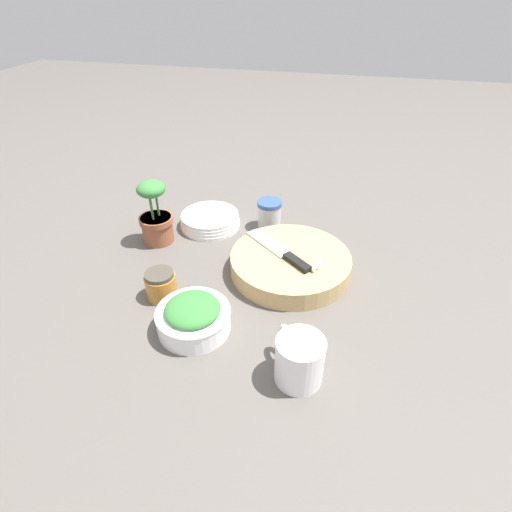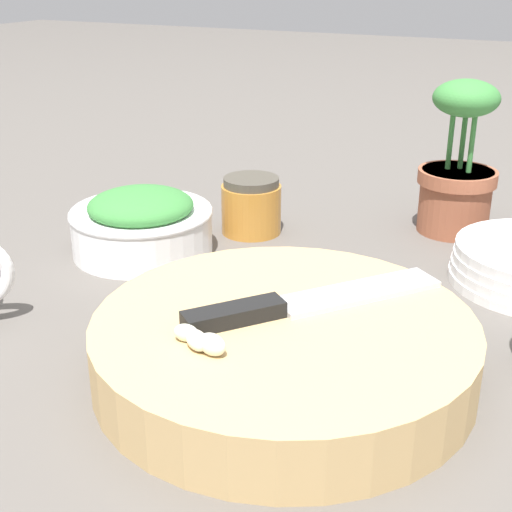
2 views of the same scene
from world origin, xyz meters
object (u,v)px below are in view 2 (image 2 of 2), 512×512
Objects in this scene: cutting_board at (284,347)px; garlic_cloves at (200,340)px; chef_knife at (300,303)px; herb_bowl at (142,223)px; potted_herb at (458,171)px; honey_jar at (251,206)px.

cutting_board is 0.08m from garlic_cloves.
chef_knife is 1.21× the size of herb_bowl.
chef_knife is 1.06× the size of potted_herb.
garlic_cloves reaches higher than chef_knife.
chef_knife is at bearing 67.44° from garlic_cloves.
honey_jar is (-0.17, 0.27, 0.01)m from cutting_board.
garlic_cloves is 0.31m from herb_bowl.
honey_jar is 0.25m from potted_herb.
herb_bowl is at bearing -170.29° from chef_knife.
chef_knife is at bearing 82.38° from cutting_board.
herb_bowl is at bearing -143.24° from potted_herb.
garlic_cloves is 0.27× the size of potted_herb.
herb_bowl is (-0.25, 0.16, 0.01)m from cutting_board.
chef_knife is at bearing -97.56° from potted_herb.
potted_herb reaches higher than garlic_cloves.
cutting_board is at bearing -58.81° from chef_knife.
herb_bowl is 0.37m from potted_herb.
potted_herb is at bearing 36.76° from herb_bowl.
herb_bowl is (-0.25, 0.14, -0.02)m from chef_knife.
cutting_board is 0.29m from herb_bowl.
garlic_cloves is 0.46m from potted_herb.
garlic_cloves is at bearing -47.51° from herb_bowl.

